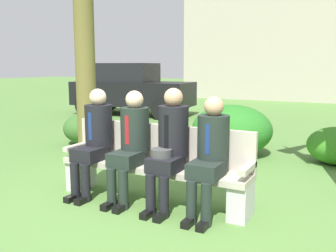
% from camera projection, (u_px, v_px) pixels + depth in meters
% --- Properties ---
extents(ground_plane, '(80.00, 80.00, 0.00)m').
position_uv_depth(ground_plane, '(151.00, 209.00, 4.20)').
color(ground_plane, '#517B39').
extents(park_bench, '(2.34, 0.44, 0.90)m').
position_uv_depth(park_bench, '(155.00, 164.00, 4.42)').
color(park_bench, '#B7AD9E').
rests_on(park_bench, ground).
extents(seated_man_leftmost, '(0.34, 0.72, 1.31)m').
position_uv_depth(seated_man_leftmost, '(95.00, 136.00, 4.62)').
color(seated_man_leftmost, black).
rests_on(seated_man_leftmost, ground).
extents(seated_man_centerleft, '(0.34, 0.72, 1.31)m').
position_uv_depth(seated_man_centerleft, '(131.00, 140.00, 4.37)').
color(seated_man_centerleft, '#1E2823').
rests_on(seated_man_centerleft, ground).
extents(seated_man_centerright, '(0.34, 0.72, 1.35)m').
position_uv_depth(seated_man_centerright, '(170.00, 143.00, 4.14)').
color(seated_man_centerright, black).
rests_on(seated_man_centerright, ground).
extents(seated_man_rightmost, '(0.34, 0.72, 1.27)m').
position_uv_depth(seated_man_rightmost, '(210.00, 150.00, 3.92)').
color(seated_man_rightmost, '#1E2823').
rests_on(seated_man_rightmost, ground).
extents(shrub_near_bench, '(1.45, 1.33, 0.91)m').
position_uv_depth(shrub_near_bench, '(232.00, 130.00, 6.73)').
color(shrub_near_bench, '#276F22').
rests_on(shrub_near_bench, ground).
extents(shrub_mid_lawn, '(1.06, 0.97, 0.66)m').
position_uv_depth(shrub_mid_lawn, '(89.00, 128.00, 7.62)').
color(shrub_mid_lawn, '#376228').
rests_on(shrub_mid_lawn, ground).
extents(parked_car_near, '(4.02, 1.99, 1.68)m').
position_uv_depth(parked_car_near, '(132.00, 89.00, 12.22)').
color(parked_car_near, black).
rests_on(parked_car_near, ground).
extents(building_backdrop, '(10.78, 8.35, 8.89)m').
position_uv_depth(building_backdrop, '(305.00, 11.00, 19.64)').
color(building_backdrop, '#ADA491').
rests_on(building_backdrop, ground).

